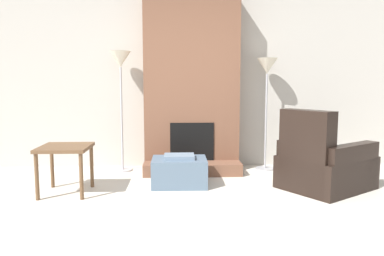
{
  "coord_description": "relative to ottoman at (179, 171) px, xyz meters",
  "views": [
    {
      "loc": [
        -0.22,
        -3.18,
        1.29
      ],
      "look_at": [
        0.0,
        2.19,
        0.65
      ],
      "focal_mm": 35.0,
      "sensor_mm": 36.0,
      "label": 1
    }
  ],
  "objects": [
    {
      "name": "ground_plane",
      "position": [
        0.19,
        -1.47,
        -0.18
      ],
      "size": [
        24.0,
        24.0,
        0.0
      ],
      "primitive_type": "plane",
      "color": "beige"
    },
    {
      "name": "wall_back",
      "position": [
        0.19,
        1.16,
        1.12
      ],
      "size": [
        6.81,
        0.06,
        2.6
      ],
      "primitive_type": "cube",
      "color": "#BCB7AD",
      "rests_on": "ground_plane"
    },
    {
      "name": "fireplace",
      "position": [
        0.19,
        0.91,
        1.05
      ],
      "size": [
        1.39,
        0.75,
        2.6
      ],
      "color": "brown",
      "rests_on": "ground_plane"
    },
    {
      "name": "ottoman",
      "position": [
        0.0,
        0.0,
        0.0
      ],
      "size": [
        0.69,
        0.53,
        0.4
      ],
      "color": "slate",
      "rests_on": "ground_plane"
    },
    {
      "name": "armchair",
      "position": [
        1.74,
        -0.25,
        0.11
      ],
      "size": [
        1.29,
        1.23,
        0.99
      ],
      "rotation": [
        0.0,
        0.0,
        2.15
      ],
      "color": "black",
      "rests_on": "ground_plane"
    },
    {
      "name": "side_table",
      "position": [
        -1.34,
        -0.29,
        0.3
      ],
      "size": [
        0.57,
        0.59,
        0.57
      ],
      "color": "brown",
      "rests_on": "ground_plane"
    },
    {
      "name": "floor_lamp_left",
      "position": [
        -0.84,
        0.85,
        1.3
      ],
      "size": [
        0.3,
        0.3,
        1.75
      ],
      "color": "#ADADB2",
      "rests_on": "ground_plane"
    },
    {
      "name": "floor_lamp_right",
      "position": [
        1.3,
        0.85,
        1.22
      ],
      "size": [
        0.3,
        0.3,
        1.66
      ],
      "color": "#ADADB2",
      "rests_on": "ground_plane"
    }
  ]
}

